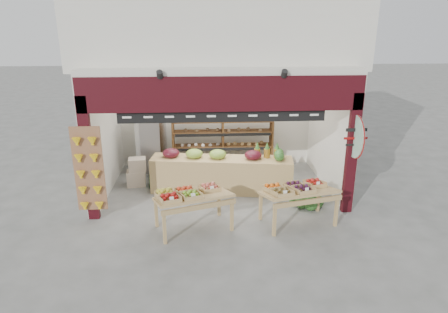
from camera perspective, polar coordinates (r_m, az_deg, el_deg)
ground at (r=9.77m, az=-0.57°, el=-5.45°), size 60.00×60.00×0.00m
shop_structure at (r=10.52m, az=-1.12°, el=18.31°), size 6.36×5.12×5.40m
banana_board at (r=8.56m, az=-18.76°, el=-2.03°), size 0.60×0.15×1.80m
gift_sign at (r=8.68m, az=18.26°, el=2.73°), size 0.04×0.93×0.92m
back_shelving at (r=10.96m, az=-0.19°, el=3.49°), size 2.76×0.45×1.73m
refrigerator at (r=10.98m, az=-10.30°, el=1.68°), size 0.78×0.78×1.67m
cardboard_stack at (r=10.46m, az=-11.06°, el=-2.54°), size 1.05×0.76×0.73m
mid_counter at (r=9.80m, az=-0.42°, el=-2.39°), size 3.49×1.12×1.08m
display_table_left at (r=7.96m, az=-5.18°, el=-5.57°), size 1.68×1.25×0.96m
display_table_right at (r=8.30m, az=10.23°, el=-4.75°), size 1.64×1.16×0.96m
watermelon_pile at (r=9.32m, az=11.70°, el=-5.79°), size 0.76×0.76×0.59m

